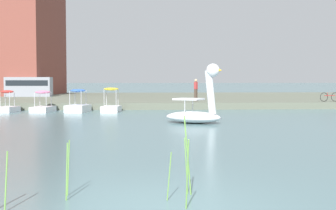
{
  "coord_description": "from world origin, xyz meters",
  "views": [
    {
      "loc": [
        -0.44,
        -7.95,
        2.16
      ],
      "look_at": [
        1.44,
        19.53,
        0.69
      ],
      "focal_mm": 49.99,
      "sensor_mm": 36.0,
      "label": 1
    }
  ],
  "objects_px": {
    "swan_boat": "(196,110)",
    "pedal_boat_red": "(7,106)",
    "bicycle_parked": "(330,97)",
    "parked_van": "(29,86)",
    "pedal_boat_yellow": "(111,105)",
    "pedal_boat_blue": "(78,105)",
    "pedal_boat_pink": "(43,106)",
    "person_on_path": "(196,89)"
  },
  "relations": [
    {
      "from": "swan_boat",
      "to": "pedal_boat_red",
      "type": "distance_m",
      "value": 14.62
    },
    {
      "from": "bicycle_parked",
      "to": "parked_van",
      "type": "height_order",
      "value": "parked_van"
    },
    {
      "from": "pedal_boat_yellow",
      "to": "pedal_boat_blue",
      "type": "distance_m",
      "value": 2.27
    },
    {
      "from": "swan_boat",
      "to": "pedal_boat_blue",
      "type": "distance_m",
      "value": 11.13
    },
    {
      "from": "pedal_boat_pink",
      "to": "bicycle_parked",
      "type": "xyz_separation_m",
      "value": [
        21.18,
        2.9,
        0.42
      ]
    },
    {
      "from": "swan_boat",
      "to": "pedal_boat_yellow",
      "type": "xyz_separation_m",
      "value": [
        -4.68,
        8.4,
        -0.19
      ]
    },
    {
      "from": "pedal_boat_yellow",
      "to": "pedal_boat_pink",
      "type": "bearing_deg",
      "value": 173.12
    },
    {
      "from": "pedal_boat_yellow",
      "to": "pedal_boat_pink",
      "type": "height_order",
      "value": "pedal_boat_yellow"
    },
    {
      "from": "pedal_boat_red",
      "to": "parked_van",
      "type": "distance_m",
      "value": 16.13
    },
    {
      "from": "pedal_boat_red",
      "to": "parked_van",
      "type": "height_order",
      "value": "parked_van"
    },
    {
      "from": "pedal_boat_pink",
      "to": "person_on_path",
      "type": "relative_size",
      "value": 1.35
    },
    {
      "from": "pedal_boat_blue",
      "to": "parked_van",
      "type": "height_order",
      "value": "parked_van"
    },
    {
      "from": "pedal_boat_pink",
      "to": "parked_van",
      "type": "height_order",
      "value": "parked_van"
    },
    {
      "from": "pedal_boat_yellow",
      "to": "pedal_boat_red",
      "type": "xyz_separation_m",
      "value": [
        -6.96,
        0.44,
        -0.07
      ]
    },
    {
      "from": "parked_van",
      "to": "pedal_boat_yellow",
      "type": "bearing_deg",
      "value": -60.93
    },
    {
      "from": "person_on_path",
      "to": "bicycle_parked",
      "type": "relative_size",
      "value": 1.05
    },
    {
      "from": "pedal_boat_red",
      "to": "bicycle_parked",
      "type": "distance_m",
      "value": 23.71
    },
    {
      "from": "pedal_boat_blue",
      "to": "bicycle_parked",
      "type": "bearing_deg",
      "value": 9.5
    },
    {
      "from": "pedal_boat_blue",
      "to": "person_on_path",
      "type": "xyz_separation_m",
      "value": [
        8.58,
        4.39,
        0.99
      ]
    },
    {
      "from": "pedal_boat_yellow",
      "to": "bicycle_parked",
      "type": "height_order",
      "value": "pedal_boat_yellow"
    },
    {
      "from": "pedal_boat_blue",
      "to": "bicycle_parked",
      "type": "distance_m",
      "value": 19.07
    },
    {
      "from": "pedal_boat_pink",
      "to": "person_on_path",
      "type": "height_order",
      "value": "person_on_path"
    },
    {
      "from": "pedal_boat_blue",
      "to": "pedal_boat_red",
      "type": "height_order",
      "value": "pedal_boat_blue"
    },
    {
      "from": "pedal_boat_pink",
      "to": "pedal_boat_blue",
      "type": "bearing_deg",
      "value": -5.96
    },
    {
      "from": "swan_boat",
      "to": "pedal_boat_blue",
      "type": "height_order",
      "value": "swan_boat"
    },
    {
      "from": "pedal_boat_red",
      "to": "swan_boat",
      "type": "bearing_deg",
      "value": -37.2
    },
    {
      "from": "parked_van",
      "to": "bicycle_parked",
      "type": "bearing_deg",
      "value": -26.73
    },
    {
      "from": "pedal_boat_pink",
      "to": "pedal_boat_red",
      "type": "relative_size",
      "value": 1.21
    },
    {
      "from": "pedal_boat_pink",
      "to": "pedal_boat_red",
      "type": "distance_m",
      "value": 2.34
    },
    {
      "from": "swan_boat",
      "to": "parked_van",
      "type": "distance_m",
      "value": 28.37
    },
    {
      "from": "pedal_boat_yellow",
      "to": "pedal_boat_blue",
      "type": "relative_size",
      "value": 0.85
    },
    {
      "from": "bicycle_parked",
      "to": "swan_boat",
      "type": "bearing_deg",
      "value": -135.05
    },
    {
      "from": "parked_van",
      "to": "swan_boat",
      "type": "bearing_deg",
      "value": -60.91
    },
    {
      "from": "bicycle_parked",
      "to": "parked_van",
      "type": "bearing_deg",
      "value": 153.27
    },
    {
      "from": "person_on_path",
      "to": "pedal_boat_red",
      "type": "bearing_deg",
      "value": -162.21
    },
    {
      "from": "pedal_boat_blue",
      "to": "person_on_path",
      "type": "relative_size",
      "value": 1.42
    },
    {
      "from": "pedal_boat_yellow",
      "to": "pedal_boat_blue",
      "type": "xyz_separation_m",
      "value": [
        -2.25,
        0.31,
        -0.02
      ]
    },
    {
      "from": "swan_boat",
      "to": "pedal_boat_blue",
      "type": "bearing_deg",
      "value": 128.49
    },
    {
      "from": "pedal_boat_red",
      "to": "pedal_boat_blue",
      "type": "bearing_deg",
      "value": -1.54
    },
    {
      "from": "pedal_boat_blue",
      "to": "pedal_boat_red",
      "type": "xyz_separation_m",
      "value": [
        -4.72,
        0.13,
        -0.05
      ]
    },
    {
      "from": "pedal_boat_blue",
      "to": "pedal_boat_red",
      "type": "distance_m",
      "value": 4.72
    },
    {
      "from": "swan_boat",
      "to": "pedal_boat_blue",
      "type": "relative_size",
      "value": 1.33
    }
  ]
}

